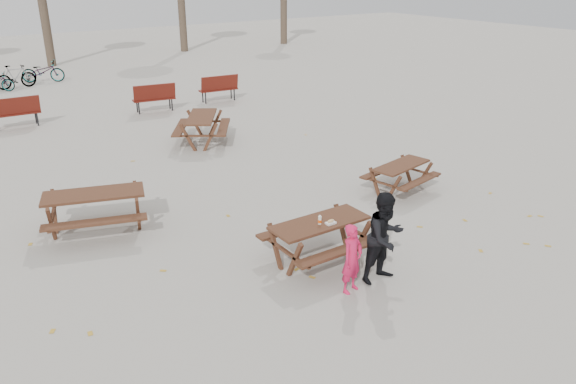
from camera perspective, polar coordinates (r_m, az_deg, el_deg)
ground at (r=10.28m, az=3.16°, el=-6.92°), size 80.00×80.00×0.00m
main_picnic_table at (r=10.00m, az=3.23°, el=-3.98°), size 1.80×1.45×0.78m
food_tray at (r=9.84m, az=4.36°, el=-3.17°), size 0.18×0.11×0.03m
bread_roll at (r=9.82m, az=4.37°, el=-2.94°), size 0.14×0.06×0.05m
soda_bottle at (r=9.79m, az=3.25°, el=-2.90°), size 0.07×0.07×0.17m
child at (r=9.14m, az=6.53°, el=-6.74°), size 0.49×0.38×1.19m
adult at (r=9.45m, az=9.85°, el=-4.58°), size 0.79×0.63×1.58m
picnic_table_east at (r=13.42m, az=11.34°, el=1.43°), size 1.76×1.52×0.66m
picnic_table_north at (r=11.78m, az=-18.93°, el=-1.95°), size 2.30×2.06×0.83m
picnic_table_far at (r=17.00m, az=-8.71°, el=6.31°), size 2.33×2.44×0.82m
park_bench_row at (r=20.56m, az=-20.41°, el=8.24°), size 12.68×1.12×1.03m
fallen_leaves at (r=12.37m, az=-2.00°, el=-1.61°), size 11.00×11.00×0.01m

